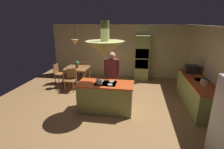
# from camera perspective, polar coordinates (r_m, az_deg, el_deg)

# --- Properties ---
(ground) EXTENTS (8.16, 8.16, 0.00)m
(ground) POSITION_cam_1_polar(r_m,az_deg,el_deg) (5.61, -1.69, -10.98)
(ground) COLOR #9E7042
(wall_back) EXTENTS (6.80, 0.10, 2.55)m
(wall_back) POSITION_cam_1_polar(r_m,az_deg,el_deg) (8.46, 2.62, 7.95)
(wall_back) COLOR beige
(wall_back) RESTS_ON ground
(wall_right) EXTENTS (0.10, 7.20, 2.55)m
(wall_right) POSITION_cam_1_polar(r_m,az_deg,el_deg) (5.89, 31.86, 1.10)
(wall_right) COLOR beige
(wall_right) RESTS_ON ground
(kitchen_island) EXTENTS (1.69, 0.80, 0.93)m
(kitchen_island) POSITION_cam_1_polar(r_m,az_deg,el_deg) (5.22, -2.14, -7.58)
(kitchen_island) COLOR #8C934C
(kitchen_island) RESTS_ON ground
(counter_run_right) EXTENTS (0.73, 2.57, 0.91)m
(counter_run_right) POSITION_cam_1_polar(r_m,az_deg,el_deg) (6.17, 26.49, -5.42)
(counter_run_right) COLOR #8C934C
(counter_run_right) RESTS_ON ground
(oven_tower) EXTENTS (0.66, 0.62, 2.08)m
(oven_tower) POSITION_cam_1_polar(r_m,az_deg,el_deg) (8.05, 10.10, 5.51)
(oven_tower) COLOR #8C934C
(oven_tower) RESTS_ON ground
(dining_table) EXTENTS (1.01, 0.95, 0.76)m
(dining_table) POSITION_cam_1_polar(r_m,az_deg,el_deg) (7.51, -11.84, 1.56)
(dining_table) COLOR #905D32
(dining_table) RESTS_ON ground
(person_at_island) EXTENTS (0.53, 0.23, 1.73)m
(person_at_island) POSITION_cam_1_polar(r_m,az_deg,el_deg) (5.63, -0.03, 0.22)
(person_at_island) COLOR tan
(person_at_island) RESTS_ON ground
(range_hood) EXTENTS (1.10, 1.10, 1.00)m
(range_hood) POSITION_cam_1_polar(r_m,az_deg,el_deg) (4.79, -2.35, 8.94)
(range_hood) COLOR #8C934C
(pendant_light_over_table) EXTENTS (0.32, 0.32, 0.82)m
(pendant_light_over_table) POSITION_cam_1_polar(r_m,az_deg,el_deg) (7.28, -12.43, 10.69)
(pendant_light_over_table) COLOR #E0B266
(chair_facing_island) EXTENTS (0.40, 0.40, 0.87)m
(chair_facing_island) POSITION_cam_1_polar(r_m,az_deg,el_deg) (6.94, -13.76, -1.24)
(chair_facing_island) COLOR #905D32
(chair_facing_island) RESTS_ON ground
(chair_by_back_wall) EXTENTS (0.40, 0.40, 0.87)m
(chair_by_back_wall) POSITION_cam_1_polar(r_m,az_deg,el_deg) (8.18, -10.08, 1.83)
(chair_by_back_wall) COLOR #905D32
(chair_by_back_wall) RESTS_ON ground
(chair_at_corner) EXTENTS (0.40, 0.40, 0.87)m
(chair_at_corner) POSITION_cam_1_polar(r_m,az_deg,el_deg) (7.91, -17.76, 0.71)
(chair_at_corner) COLOR #905D32
(chair_at_corner) RESTS_ON ground
(potted_plant_on_table) EXTENTS (0.20, 0.20, 0.30)m
(potted_plant_on_table) POSITION_cam_1_polar(r_m,az_deg,el_deg) (7.41, -11.82, 3.50)
(potted_plant_on_table) COLOR #99382D
(potted_plant_on_table) RESTS_ON dining_table
(cup_on_table) EXTENTS (0.07, 0.07, 0.09)m
(cup_on_table) POSITION_cam_1_polar(r_m,az_deg,el_deg) (7.28, -12.86, 2.17)
(cup_on_table) COLOR white
(cup_on_table) RESTS_ON dining_table
(canister_flour) EXTENTS (0.10, 0.10, 0.19)m
(canister_flour) POSITION_cam_1_polar(r_m,az_deg,el_deg) (5.43, 29.09, -2.71)
(canister_flour) COLOR #E0B78C
(canister_flour) RESTS_ON counter_run_right
(canister_sugar) EXTENTS (0.13, 0.13, 0.16)m
(canister_sugar) POSITION_cam_1_polar(r_m,az_deg,el_deg) (5.59, 28.48, -2.22)
(canister_sugar) COLOR silver
(canister_sugar) RESTS_ON counter_run_right
(microwave_on_counter) EXTENTS (0.46, 0.36, 0.28)m
(microwave_on_counter) POSITION_cam_1_polar(r_m,az_deg,el_deg) (6.68, 25.32, 1.72)
(microwave_on_counter) COLOR #232326
(microwave_on_counter) RESTS_ON counter_run_right
(cooking_pot_on_cooktop) EXTENTS (0.18, 0.18, 0.12)m
(cooking_pot_on_cooktop) POSITION_cam_1_polar(r_m,az_deg,el_deg) (4.94, -4.33, -2.49)
(cooking_pot_on_cooktop) COLOR #B2B2B7
(cooking_pot_on_cooktop) RESTS_ON kitchen_island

